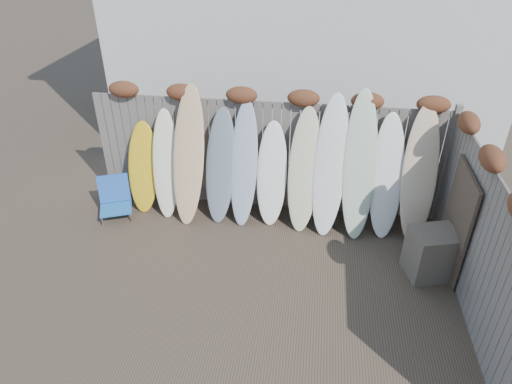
# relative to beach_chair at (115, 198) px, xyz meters

# --- Properties ---
(ground) EXTENTS (80.00, 80.00, 0.00)m
(ground) POSITION_rel_beach_chair_xyz_m (2.59, -1.72, -0.33)
(ground) COLOR #493A2D
(back_fence) EXTENTS (6.05, 0.28, 2.24)m
(back_fence) POSITION_rel_beach_chair_xyz_m (2.65, 0.68, 0.86)
(back_fence) COLOR slate
(back_fence) RESTS_ON ground
(right_fence) EXTENTS (0.28, 4.40, 2.24)m
(right_fence) POSITION_rel_beach_chair_xyz_m (5.58, -1.47, 0.82)
(right_fence) COLOR slate
(right_fence) RESTS_ON ground
(beach_chair) EXTENTS (0.70, 0.72, 0.71)m
(beach_chair) POSITION_rel_beach_chair_xyz_m (0.00, 0.00, 0.00)
(beach_chair) COLOR #246BB4
(beach_chair) RESTS_ON ground
(wooden_crate) EXTENTS (0.77, 0.70, 0.75)m
(wooden_crate) POSITION_rel_beach_chair_xyz_m (5.23, -0.85, 0.05)
(wooden_crate) COLOR #4A3D38
(wooden_crate) RESTS_ON ground
(lattice_panel) EXTENTS (0.06, 1.10, 1.65)m
(lattice_panel) POSITION_rel_beach_chair_xyz_m (5.52, -0.66, 0.50)
(lattice_panel) COLOR #493A2C
(lattice_panel) RESTS_ON ground
(surfboard_0) EXTENTS (0.55, 0.58, 1.58)m
(surfboard_0) POSITION_rel_beach_chair_xyz_m (0.45, 0.35, 0.46)
(surfboard_0) COLOR yellow
(surfboard_0) RESTS_ON ground
(surfboard_1) EXTENTS (0.51, 0.70, 1.84)m
(surfboard_1) POSITION_rel_beach_chair_xyz_m (0.90, 0.29, 0.59)
(surfboard_1) COLOR #F5F1CC
(surfboard_1) RESTS_ON ground
(surfboard_2) EXTENTS (0.62, 0.85, 2.29)m
(surfboard_2) POSITION_rel_beach_chair_xyz_m (1.35, 0.20, 0.82)
(surfboard_2) COLOR #E4BF7F
(surfboard_2) RESTS_ON ground
(surfboard_3) EXTENTS (0.57, 0.73, 1.92)m
(surfboard_3) POSITION_rel_beach_chair_xyz_m (1.86, 0.27, 0.63)
(surfboard_3) COLOR slate
(surfboard_3) RESTS_ON ground
(surfboard_4) EXTENTS (0.49, 0.75, 2.06)m
(surfboard_4) POSITION_rel_beach_chair_xyz_m (2.27, 0.26, 0.70)
(surfboard_4) COLOR #A0B0C6
(surfboard_4) RESTS_ON ground
(surfboard_5) EXTENTS (0.52, 0.63, 1.73)m
(surfboard_5) POSITION_rel_beach_chair_xyz_m (2.74, 0.30, 0.54)
(surfboard_5) COLOR white
(surfboard_5) RESTS_ON ground
(surfboard_6) EXTENTS (0.55, 0.74, 2.02)m
(surfboard_6) POSITION_rel_beach_chair_xyz_m (3.27, 0.23, 0.68)
(surfboard_6) COLOR beige
(surfboard_6) RESTS_ON ground
(surfboard_7) EXTENTS (0.60, 0.84, 2.26)m
(surfboard_7) POSITION_rel_beach_chair_xyz_m (3.69, 0.21, 0.80)
(surfboard_7) COLOR white
(surfboard_7) RESTS_ON ground
(surfboard_8) EXTENTS (0.58, 0.85, 2.34)m
(surfboard_8) POSITION_rel_beach_chair_xyz_m (4.15, 0.21, 0.84)
(surfboard_8) COLOR beige
(surfboard_8) RESTS_ON ground
(surfboard_9) EXTENTS (0.57, 0.74, 1.99)m
(surfboard_9) POSITION_rel_beach_chair_xyz_m (4.61, 0.24, 0.67)
(surfboard_9) COLOR white
(surfboard_9) RESTS_ON ground
(surfboard_10) EXTENTS (0.55, 0.76, 2.16)m
(surfboard_10) POSITION_rel_beach_chair_xyz_m (5.09, 0.21, 0.75)
(surfboard_10) COLOR beige
(surfboard_10) RESTS_ON ground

